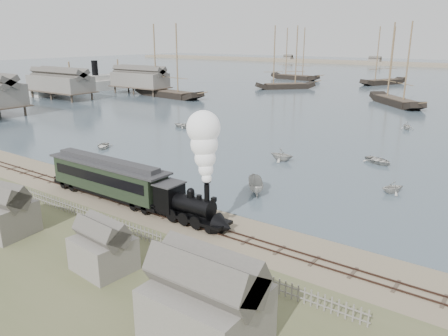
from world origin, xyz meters
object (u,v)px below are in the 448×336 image
Objects in this scene: locomotive at (199,177)px; steamship at (95,75)px; beached_dinghy at (191,206)px; passenger_coach at (108,177)px.

locomotive is 0.24× the size of steamship.
steamship is (-88.79, 59.80, 4.28)m from beached_dinghy.
beached_dinghy is 107.14m from steamship.
passenger_coach is at bearing 180.00° from locomotive.
beached_dinghy is at bearing 142.02° from locomotive.
locomotive is at bearing -0.00° from passenger_coach.
passenger_coach is (-12.22, 0.00, -2.25)m from locomotive.
beached_dinghy is at bearing -119.30° from steamship.
steamship is (-79.74, 62.28, 2.31)m from passenger_coach.
passenger_coach reaches higher than beached_dinghy.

